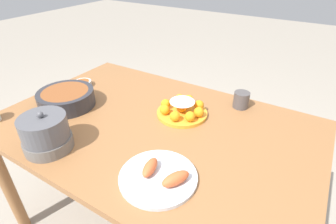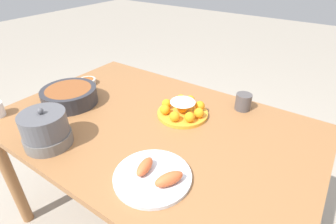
{
  "view_description": "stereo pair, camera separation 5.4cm",
  "coord_description": "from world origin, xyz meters",
  "px_view_note": "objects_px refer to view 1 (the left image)",
  "views": [
    {
      "loc": [
        -0.57,
        0.79,
        1.39
      ],
      "look_at": [
        -0.03,
        -0.07,
        0.76
      ],
      "focal_mm": 28.0,
      "sensor_mm": 36.0,
      "label": 1
    },
    {
      "loc": [
        -0.61,
        0.77,
        1.39
      ],
      "look_at": [
        -0.03,
        -0.07,
        0.76
      ],
      "focal_mm": 28.0,
      "sensor_mm": 36.0,
      "label": 2
    }
  ],
  "objects_px": {
    "serving_bowl": "(66,98)",
    "sauce_bowl": "(83,83)",
    "warming_pot": "(46,133)",
    "cake_plate": "(182,109)",
    "cup_near": "(241,100)",
    "dining_table": "(154,140)",
    "seafood_platter": "(160,176)"
  },
  "relations": [
    {
      "from": "cake_plate",
      "to": "cup_near",
      "type": "bearing_deg",
      "value": -134.84
    },
    {
      "from": "serving_bowl",
      "to": "seafood_platter",
      "type": "relative_size",
      "value": 1.01
    },
    {
      "from": "cup_near",
      "to": "seafood_platter",
      "type": "bearing_deg",
      "value": 82.84
    },
    {
      "from": "cake_plate",
      "to": "sauce_bowl",
      "type": "relative_size",
      "value": 2.43
    },
    {
      "from": "cake_plate",
      "to": "seafood_platter",
      "type": "relative_size",
      "value": 0.89
    },
    {
      "from": "dining_table",
      "to": "warming_pot",
      "type": "relative_size",
      "value": 7.58
    },
    {
      "from": "seafood_platter",
      "to": "warming_pot",
      "type": "distance_m",
      "value": 0.48
    },
    {
      "from": "serving_bowl",
      "to": "seafood_platter",
      "type": "height_order",
      "value": "serving_bowl"
    },
    {
      "from": "sauce_bowl",
      "to": "seafood_platter",
      "type": "xyz_separation_m",
      "value": [
        -0.78,
        0.38,
        -0.0
      ]
    },
    {
      "from": "serving_bowl",
      "to": "seafood_platter",
      "type": "xyz_separation_m",
      "value": [
        -0.67,
        0.18,
        -0.03
      ]
    },
    {
      "from": "serving_bowl",
      "to": "sauce_bowl",
      "type": "relative_size",
      "value": 2.76
    },
    {
      "from": "dining_table",
      "to": "cup_near",
      "type": "height_order",
      "value": "cup_near"
    },
    {
      "from": "dining_table",
      "to": "serving_bowl",
      "type": "relative_size",
      "value": 5.17
    },
    {
      "from": "dining_table",
      "to": "sauce_bowl",
      "type": "relative_size",
      "value": 14.29
    },
    {
      "from": "seafood_platter",
      "to": "warming_pot",
      "type": "height_order",
      "value": "warming_pot"
    },
    {
      "from": "seafood_platter",
      "to": "warming_pot",
      "type": "relative_size",
      "value": 1.45
    },
    {
      "from": "dining_table",
      "to": "sauce_bowl",
      "type": "bearing_deg",
      "value": -11.29
    },
    {
      "from": "cake_plate",
      "to": "dining_table",
      "type": "bearing_deg",
      "value": 63.72
    },
    {
      "from": "dining_table",
      "to": "sauce_bowl",
      "type": "distance_m",
      "value": 0.59
    },
    {
      "from": "cake_plate",
      "to": "serving_bowl",
      "type": "height_order",
      "value": "serving_bowl"
    },
    {
      "from": "cake_plate",
      "to": "cup_near",
      "type": "distance_m",
      "value": 0.3
    },
    {
      "from": "serving_bowl",
      "to": "warming_pot",
      "type": "height_order",
      "value": "warming_pot"
    },
    {
      "from": "serving_bowl",
      "to": "warming_pot",
      "type": "bearing_deg",
      "value": 127.86
    },
    {
      "from": "dining_table",
      "to": "seafood_platter",
      "type": "height_order",
      "value": "seafood_platter"
    },
    {
      "from": "cake_plate",
      "to": "serving_bowl",
      "type": "distance_m",
      "value": 0.58
    },
    {
      "from": "sauce_bowl",
      "to": "warming_pot",
      "type": "bearing_deg",
      "value": 123.88
    },
    {
      "from": "serving_bowl",
      "to": "cup_near",
      "type": "xyz_separation_m",
      "value": [
        -0.75,
        -0.44,
        -0.0
      ]
    },
    {
      "from": "warming_pot",
      "to": "dining_table",
      "type": "bearing_deg",
      "value": -126.39
    },
    {
      "from": "cake_plate",
      "to": "warming_pot",
      "type": "distance_m",
      "value": 0.59
    },
    {
      "from": "sauce_bowl",
      "to": "cup_near",
      "type": "bearing_deg",
      "value": -164.09
    },
    {
      "from": "cake_plate",
      "to": "seafood_platter",
      "type": "bearing_deg",
      "value": 108.53
    },
    {
      "from": "cake_plate",
      "to": "sauce_bowl",
      "type": "height_order",
      "value": "cake_plate"
    }
  ]
}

